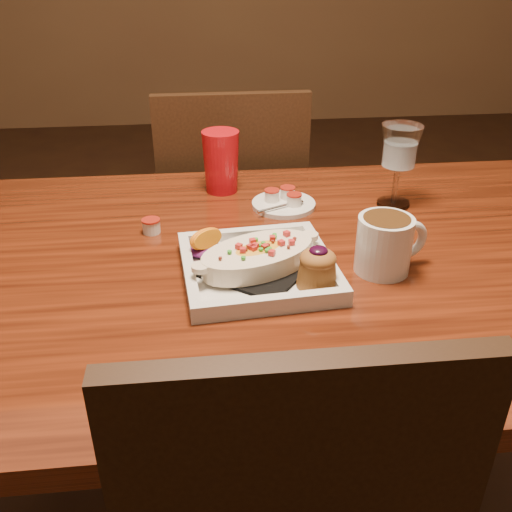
{
  "coord_description": "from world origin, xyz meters",
  "views": [
    {
      "loc": [
        -0.09,
        -0.91,
        1.27
      ],
      "look_at": [
        0.0,
        -0.03,
        0.77
      ],
      "focal_mm": 40.0,
      "sensor_mm": 36.0,
      "label": 1
    }
  ],
  "objects": [
    {
      "name": "saucer",
      "position": [
        0.09,
        0.22,
        0.76
      ],
      "size": [
        0.14,
        0.14,
        0.09
      ],
      "color": "silver",
      "rests_on": "table"
    },
    {
      "name": "table",
      "position": [
        0.0,
        0.0,
        0.65
      ],
      "size": [
        1.5,
        0.9,
        0.75
      ],
      "color": "maroon",
      "rests_on": "floor"
    },
    {
      "name": "creamer_loose",
      "position": [
        -0.19,
        0.12,
        0.76
      ],
      "size": [
        0.04,
        0.04,
        0.03
      ],
      "color": "silver",
      "rests_on": "table"
    },
    {
      "name": "coffee_mug",
      "position": [
        0.23,
        -0.07,
        0.81
      ],
      "size": [
        0.13,
        0.1,
        0.1
      ],
      "rotation": [
        0.0,
        0.0,
        0.26
      ],
      "color": "silver",
      "rests_on": "table"
    },
    {
      "name": "goblet",
      "position": [
        0.33,
        0.2,
        0.87
      ],
      "size": [
        0.09,
        0.09,
        0.18
      ],
      "color": "silver",
      "rests_on": "table"
    },
    {
      "name": "red_tumbler",
      "position": [
        -0.04,
        0.33,
        0.82
      ],
      "size": [
        0.08,
        0.08,
        0.14
      ],
      "primitive_type": "cone",
      "color": "red",
      "rests_on": "table"
    },
    {
      "name": "chair_far",
      "position": [
        -0.0,
        0.63,
        0.51
      ],
      "size": [
        0.42,
        0.42,
        0.93
      ],
      "rotation": [
        0.0,
        0.0,
        3.14
      ],
      "color": "black",
      "rests_on": "floor"
    },
    {
      "name": "plate",
      "position": [
        0.01,
        -0.07,
        0.78
      ],
      "size": [
        0.28,
        0.28,
        0.08
      ],
      "rotation": [
        0.0,
        0.0,
        0.08
      ],
      "color": "silver",
      "rests_on": "table"
    }
  ]
}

